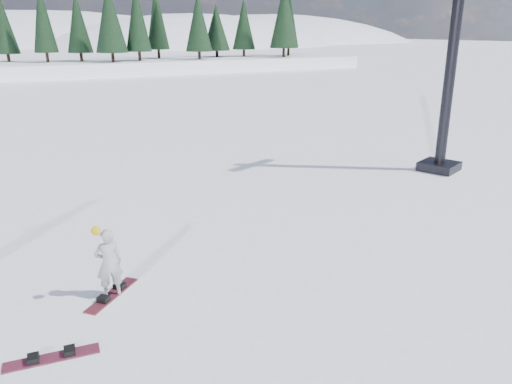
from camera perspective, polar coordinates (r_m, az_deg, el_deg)
ground at (r=11.50m, az=-13.11°, el=-9.13°), size 420.00×420.00×0.00m
lift_tower at (r=19.90m, az=21.25°, el=12.16°), size 2.32×1.68×8.66m
snowboarder_woman at (r=10.46m, az=-16.51°, el=-7.73°), size 0.56×0.39×1.60m
snowboard_woman at (r=10.79m, az=-16.14°, el=-11.24°), size 1.29×1.22×0.03m
snowboard_loose_b at (r=9.30m, az=-22.27°, el=-17.14°), size 1.52×0.44×0.03m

